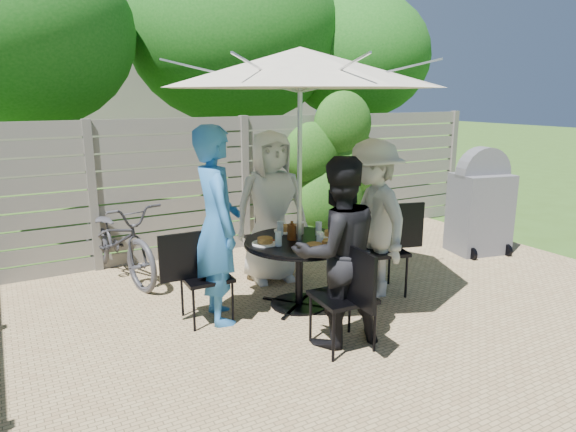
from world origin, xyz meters
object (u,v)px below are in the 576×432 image
chair_back (268,253)px  person_right (372,220)px  patio_table (299,261)px  bicycle (118,240)px  chair_right (382,268)px  plate_front (314,248)px  chair_left (205,295)px  person_front (337,253)px  person_back (271,208)px  plate_back (286,229)px  coffee_cup (300,228)px  syrup_jug (292,232)px  chair_front (343,318)px  plate_right (332,234)px  plate_extra (329,244)px  person_left (217,226)px  glass_left (278,239)px  plate_left (265,242)px  glass_right (319,229)px  bbq_grill (480,206)px  glass_back (280,228)px  glass_front (320,239)px  umbrella (300,68)px

chair_back → person_right: (0.68, -1.07, 0.56)m
patio_table → bicycle: (-1.41, 1.77, -0.02)m
chair_right → person_right: 0.56m
chair_back → plate_front: chair_back is taller
chair_left → person_front: (0.84, -0.96, 0.55)m
person_back → plate_back: 0.49m
coffee_cup → bicycle: (-1.54, 1.56, -0.30)m
syrup_jug → bicycle: bearing=128.5°
chair_back → chair_front: chair_front is taller
person_right → plate_front: (-0.87, -0.24, -0.11)m
plate_right → plate_extra: same height
plate_front → syrup_jug: syrup_jug is taller
person_left → glass_left: bearing=-100.4°
plate_left → glass_left: size_ratio=1.86×
person_right → patio_table: bearing=-90.0°
patio_table → syrup_jug: 0.30m
person_left → glass_right: size_ratio=13.36×
chair_back → plate_left: (-0.49, -0.90, 0.45)m
person_front → coffee_cup: (0.25, 1.02, -0.05)m
person_right → bbq_grill: (2.25, 0.49, -0.18)m
chair_right → glass_back: 1.20m
glass_right → bbq_grill: size_ratio=0.10×
coffee_cup → bicycle: 2.21m
person_back → glass_front: (-0.05, -1.09, -0.09)m
chair_right → bbq_grill: (2.11, 0.51, 0.36)m
glass_left → chair_right: bearing=-3.4°
glass_back → glass_right: (0.34, -0.21, 0.00)m
chair_back → bicycle: (-1.55, 0.81, 0.19)m
chair_back → plate_front: size_ratio=3.66×
person_back → plate_right: (0.24, -0.87, -0.14)m
plate_extra → bicycle: bicycle is taller
person_back → plate_extra: bearing=-80.9°
glass_back → glass_front: bearing=-76.2°
chair_back → glass_right: size_ratio=6.80×
chair_left → plate_right: (1.31, -0.19, 0.46)m
person_left → plate_back: 0.93m
glass_left → syrup_jug: syrup_jug is taller
plate_front → person_right: bearing=15.2°
syrup_jug → coffee_cup: 0.23m
person_back → chair_right: (0.84, -0.96, -0.57)m
umbrella → bbq_grill: bearing=7.0°
plate_back → bbq_grill: bearing=0.3°
person_back → glass_front: size_ratio=12.47×
plate_front → glass_front: bearing=35.5°
chair_left → plate_back: bearing=14.4°
person_back → chair_left: bearing=-139.3°
plate_left → person_front: bearing=-74.8°
umbrella → plate_left: bearing=171.8°
patio_table → glass_back: glass_back is taller
syrup_jug → umbrella: bearing=-48.0°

